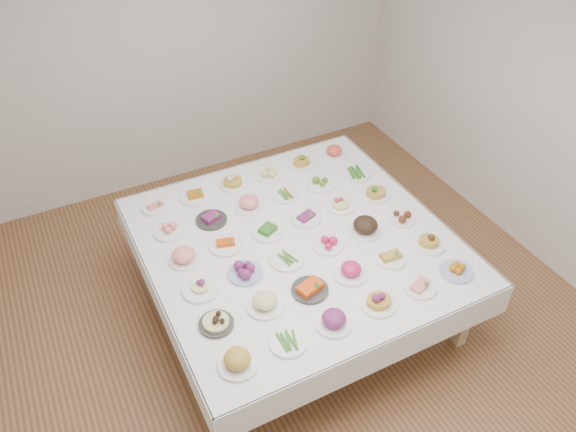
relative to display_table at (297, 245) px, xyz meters
name	(u,v)px	position (x,y,z in m)	size (l,w,h in m)	color
room_envelope	(287,137)	(-0.17, -0.16, 1.15)	(5.02, 5.02, 2.81)	#8F5E3B
display_table	(297,245)	(0.00, 0.00, 0.00)	(2.35, 2.35, 0.75)	white
dish_0	(237,358)	(-0.89, -0.88, 0.14)	(0.26, 0.26, 0.16)	white
dish_1	(288,341)	(-0.53, -0.88, 0.09)	(0.25, 0.25, 0.06)	white
dish_2	(334,319)	(-0.18, -0.88, 0.12)	(0.25, 0.25, 0.13)	white
dish_3	(379,298)	(0.19, -0.87, 0.14)	(0.26, 0.25, 0.16)	white
dish_4	(420,286)	(0.54, -0.88, 0.10)	(0.23, 0.23, 0.09)	white
dish_5	(457,269)	(0.88, -0.87, 0.10)	(0.24, 0.24, 0.10)	#4C66B2
dish_6	(216,319)	(-0.89, -0.52, 0.13)	(0.24, 0.24, 0.13)	#2F2C2A
dish_7	(265,300)	(-0.53, -0.52, 0.13)	(0.26, 0.26, 0.15)	white
dish_8	(310,286)	(-0.18, -0.54, 0.12)	(0.26, 0.26, 0.12)	#2F2C2A
dish_9	(351,269)	(0.17, -0.53, 0.13)	(0.25, 0.25, 0.14)	white
dish_10	(391,256)	(0.53, -0.53, 0.10)	(0.24, 0.24, 0.10)	white
dish_11	(429,240)	(0.88, -0.54, 0.12)	(0.26, 0.26, 0.13)	white
dish_12	(200,285)	(-0.87, -0.17, 0.12)	(0.26, 0.26, 0.13)	white
dish_13	(245,269)	(-0.52, -0.17, 0.12)	(0.27, 0.27, 0.12)	#4C66B2
dish_14	(287,259)	(-0.18, -0.18, 0.09)	(0.26, 0.26, 0.06)	white
dish_15	(328,242)	(0.18, -0.18, 0.11)	(0.24, 0.24, 0.10)	white
dish_16	(365,225)	(0.53, -0.17, 0.14)	(0.28, 0.28, 0.16)	white
dish_17	(401,216)	(0.88, -0.18, 0.11)	(0.22, 0.22, 0.10)	white
dish_18	(184,255)	(-0.87, 0.17, 0.13)	(0.23, 0.23, 0.13)	white
dish_19	(226,243)	(-0.53, 0.18, 0.10)	(0.26, 0.26, 0.10)	white
dish_20	(268,229)	(-0.17, 0.17, 0.10)	(0.26, 0.26, 0.10)	white
dish_21	(306,216)	(0.18, 0.18, 0.10)	(0.25, 0.25, 0.10)	white
dish_22	(341,203)	(0.52, 0.19, 0.12)	(0.24, 0.24, 0.12)	white
dish_23	(376,190)	(0.87, 0.18, 0.14)	(0.25, 0.24, 0.15)	white
dish_24	(169,229)	(-0.88, 0.54, 0.10)	(0.25, 0.25, 0.10)	white
dish_25	(211,217)	(-0.52, 0.52, 0.10)	(0.25, 0.25, 0.10)	#2F2C2A
dish_26	(249,202)	(-0.17, 0.53, 0.13)	(0.24, 0.24, 0.14)	white
dish_27	(285,195)	(0.17, 0.53, 0.08)	(0.22, 0.22, 0.05)	white
dish_28	(321,182)	(0.53, 0.54, 0.10)	(0.26, 0.26, 0.10)	white
dish_29	(356,173)	(0.89, 0.52, 0.09)	(0.25, 0.25, 0.06)	white
dish_30	(155,205)	(-0.88, 0.89, 0.10)	(0.23, 0.23, 0.09)	white
dish_31	(195,194)	(-0.53, 0.87, 0.10)	(0.26, 0.26, 0.10)	white
dish_32	(233,180)	(-0.17, 0.89, 0.13)	(0.23, 0.23, 0.13)	white
dish_33	(269,172)	(0.17, 0.87, 0.11)	(0.23, 0.23, 0.10)	white
dish_34	(301,160)	(0.52, 0.89, 0.13)	(0.23, 0.23, 0.14)	white
dish_35	(334,151)	(0.87, 0.89, 0.12)	(0.23, 0.23, 0.12)	white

